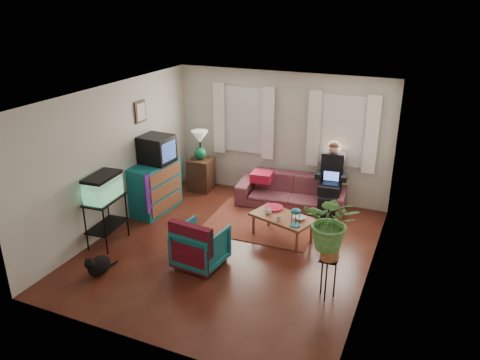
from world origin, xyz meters
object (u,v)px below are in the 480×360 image
at_px(dresser, 154,187).
at_px(coffee_table, 282,227).
at_px(armchair, 201,244).
at_px(aquarium_stand, 107,221).
at_px(plant_stand, 327,278).
at_px(side_table, 201,174).
at_px(sofa, 291,186).

relative_size(dresser, coffee_table, 1.03).
height_order(dresser, coffee_table, dresser).
relative_size(armchair, coffee_table, 0.69).
xyz_separation_m(aquarium_stand, plant_stand, (3.81, -0.04, -0.10)).
relative_size(side_table, dresser, 0.64).
distance_m(side_table, plant_stand, 4.43).
xyz_separation_m(side_table, plant_stand, (3.46, -2.77, -0.03)).
distance_m(sofa, coffee_table, 1.42).
relative_size(side_table, armchair, 0.96).
xyz_separation_m(sofa, coffee_table, (0.28, -1.38, -0.20)).
distance_m(side_table, aquarium_stand, 2.76).
relative_size(aquarium_stand, coffee_table, 0.79).
height_order(aquarium_stand, plant_stand, aquarium_stand).
xyz_separation_m(sofa, armchair, (-0.63, -2.67, -0.05)).
bearing_deg(armchair, dresser, -32.78).
distance_m(sofa, dresser, 2.71).
bearing_deg(coffee_table, sofa, 118.65).
bearing_deg(aquarium_stand, coffee_table, 21.75).
relative_size(sofa, aquarium_stand, 2.57).
bearing_deg(armchair, aquarium_stand, 7.01).
bearing_deg(sofa, aquarium_stand, -137.60).
relative_size(dresser, plant_stand, 1.71).
height_order(sofa, plant_stand, sofa).
bearing_deg(plant_stand, aquarium_stand, 179.45).
distance_m(coffee_table, plant_stand, 1.78).
bearing_deg(aquarium_stand, armchair, -3.52).
relative_size(dresser, aquarium_stand, 1.31).
bearing_deg(dresser, sofa, 31.36).
bearing_deg(aquarium_stand, dresser, 84.92).
distance_m(dresser, armchair, 2.26).
bearing_deg(sofa, side_table, 173.23).
bearing_deg(sofa, coffee_table, -84.71).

